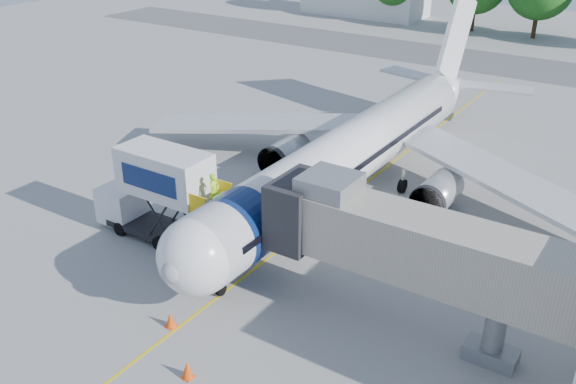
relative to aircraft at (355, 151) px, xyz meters
The scene contains 8 objects.
ground 5.07m from the aircraft, 90.00° to the right, with size 160.00×160.00×0.00m, color #9A9A98.
guidance_line 5.06m from the aircraft, 90.00° to the right, with size 0.15×70.00×0.01m, color yellow.
taxiway_strip 37.99m from the aircraft, 90.00° to the left, with size 120.00×10.00×0.01m, color #59595B.
aircraft is the anchor object (origin of this frame).
jet_bridge 13.77m from the aircraft, 54.30° to the right, with size 13.90×3.20×6.60m.
catering_hiloader 12.77m from the aircraft, 119.36° to the right, with size 8.50×2.44×5.50m.
safety_cone_a 17.02m from the aircraft, 91.13° to the right, with size 0.48×0.48×0.77m.
safety_cone_b 19.26m from the aircraft, 82.38° to the right, with size 0.50×0.50×0.79m.
Camera 1 is at (17.08, -29.44, 18.25)m, focal length 40.00 mm.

